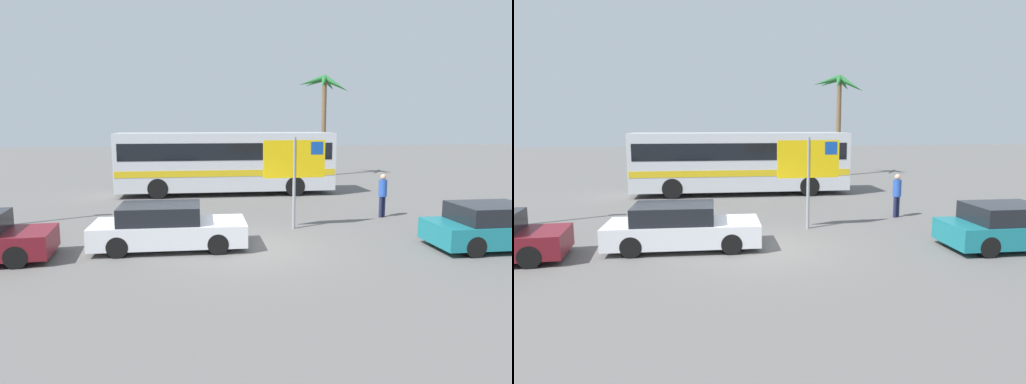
% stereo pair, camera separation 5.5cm
% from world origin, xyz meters
% --- Properties ---
extents(ground, '(120.00, 120.00, 0.00)m').
position_xyz_m(ground, '(0.00, 0.00, 0.00)').
color(ground, '#605E5B').
extents(bus_front_coach, '(10.99, 2.58, 3.17)m').
position_xyz_m(bus_front_coach, '(0.06, 10.61, 1.78)').
color(bus_front_coach, silver).
rests_on(bus_front_coach, ground).
extents(ferry_sign, '(2.20, 0.20, 3.20)m').
position_xyz_m(ferry_sign, '(1.93, 2.34, 2.33)').
color(ferry_sign, gray).
rests_on(ferry_sign, ground).
extents(car_white, '(4.48, 1.89, 1.32)m').
position_xyz_m(car_white, '(-2.37, 0.29, 0.64)').
color(car_white, silver).
rests_on(car_white, ground).
extents(car_teal, '(4.07, 1.92, 1.32)m').
position_xyz_m(car_teal, '(7.28, -0.92, 0.64)').
color(car_teal, '#19757F').
rests_on(car_teal, ground).
extents(pedestrian_near_sign, '(0.32, 0.32, 1.71)m').
position_xyz_m(pedestrian_near_sign, '(5.75, 3.82, 1.01)').
color(pedestrian_near_sign, '#1E2347').
rests_on(pedestrian_near_sign, ground).
extents(palm_tree_seaside, '(3.56, 3.39, 6.92)m').
position_xyz_m(palm_tree_seaside, '(7.36, 18.09, 5.63)').
color(palm_tree_seaside, brown).
rests_on(palm_tree_seaside, ground).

